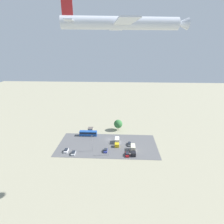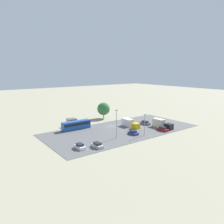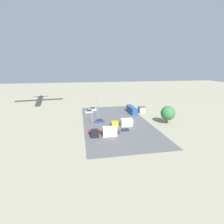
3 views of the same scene
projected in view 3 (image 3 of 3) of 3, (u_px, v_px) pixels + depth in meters
name	position (u px, v px, depth m)	size (l,w,h in m)	color
ground_plane	(131.00, 121.00, 78.30)	(400.00, 400.00, 0.00)	gray
parking_lot_surface	(116.00, 122.00, 77.03)	(59.81, 28.12, 0.08)	#565659
shed_building	(142.00, 110.00, 92.13)	(3.56, 3.50, 3.29)	#9E998E
bus	(132.00, 109.00, 91.78)	(11.62, 2.63, 3.30)	#1E4C9E
parked_car_0	(89.00, 111.00, 92.36)	(1.95, 4.33, 1.52)	#ADB2B7
parked_car_1	(99.00, 121.00, 76.12)	(1.96, 4.06, 1.44)	navy
parked_car_2	(125.00, 131.00, 64.22)	(1.80, 4.73, 1.55)	#4C5156
parked_car_3	(95.00, 132.00, 63.89)	(1.92, 4.51, 1.58)	maroon
parked_car_4	(93.00, 109.00, 97.29)	(1.93, 4.14, 1.56)	silver
parked_truck_0	(123.00, 123.00, 71.51)	(2.58, 8.71, 3.01)	gold
parked_truck_1	(105.00, 132.00, 61.05)	(2.48, 9.12, 3.28)	black
tree_near_shed	(168.00, 113.00, 73.91)	(6.08, 6.08, 7.70)	brown
light_pole_lot_centre	(92.00, 115.00, 72.44)	(0.90, 0.28, 7.68)	gray
light_pole_lot_edge	(98.00, 107.00, 82.16)	(0.90, 0.28, 9.85)	gray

